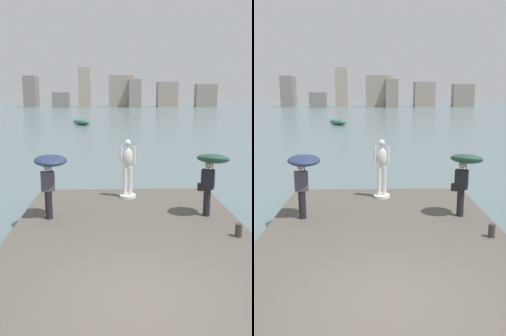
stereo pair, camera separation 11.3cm
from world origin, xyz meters
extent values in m
plane|color=slate|center=(0.00, 40.00, 0.00)|extent=(400.00, 400.00, 0.00)
cube|color=#564F47|center=(0.00, 2.41, 0.20)|extent=(6.67, 10.83, 0.40)
cylinder|color=white|center=(0.07, 6.65, 0.45)|extent=(0.61, 0.61, 0.10)
cylinder|color=white|center=(-0.03, 6.65, 1.02)|extent=(0.15, 0.15, 1.05)
cylinder|color=white|center=(0.17, 6.65, 1.02)|extent=(0.15, 0.15, 1.05)
ellipsoid|color=white|center=(0.07, 6.65, 1.90)|extent=(0.38, 0.26, 0.71)
sphere|color=white|center=(0.07, 6.65, 2.43)|extent=(0.24, 0.24, 0.24)
cylinder|color=white|center=(-0.17, 6.65, 1.98)|extent=(0.10, 0.10, 0.62)
cylinder|color=white|center=(0.31, 6.65, 1.98)|extent=(0.10, 0.10, 0.62)
cylinder|color=black|center=(-2.44, 4.43, 0.84)|extent=(0.22, 0.22, 0.88)
cube|color=#47424C|center=(-2.44, 4.43, 1.58)|extent=(0.44, 0.36, 0.60)
sphere|color=tan|center=(-2.44, 4.43, 2.02)|extent=(0.21, 0.21, 0.21)
cylinder|color=#262626|center=(-2.34, 4.51, 1.88)|extent=(0.02, 0.02, 0.50)
ellipsoid|color=navy|center=(-2.34, 4.51, 2.20)|extent=(1.27, 1.28, 0.37)
cylinder|color=black|center=(2.46, 4.52, 0.84)|extent=(0.22, 0.22, 0.88)
cube|color=black|center=(2.46, 4.52, 1.58)|extent=(0.45, 0.38, 0.60)
sphere|color=tan|center=(2.46, 4.52, 2.02)|extent=(0.21, 0.21, 0.21)
cylinder|color=#262626|center=(2.58, 4.50, 1.89)|extent=(0.02, 0.02, 0.52)
ellipsoid|color=#234738|center=(2.58, 4.50, 2.22)|extent=(1.33, 1.34, 0.46)
cube|color=black|center=(2.27, 4.63, 1.30)|extent=(0.21, 0.17, 0.24)
cylinder|color=#38332D|center=(2.88, 2.81, 0.58)|extent=(0.18, 0.18, 0.36)
ellipsoid|color=#336B5B|center=(-4.94, 44.67, 0.40)|extent=(3.36, 3.58, 0.80)
cube|color=gray|center=(-30.02, 126.16, 5.49)|extent=(4.40, 7.01, 10.98)
cube|color=gray|center=(-18.29, 119.01, 2.58)|extent=(5.63, 4.66, 5.17)
cube|color=#A89989|center=(-10.39, 122.92, 6.87)|extent=(4.14, 4.25, 13.74)
cube|color=gray|center=(2.66, 124.58, 5.54)|extent=(8.93, 6.91, 11.09)
cube|color=gray|center=(7.42, 122.65, 4.86)|extent=(4.34, 7.84, 9.71)
cube|color=gray|center=(19.40, 124.30, 4.45)|extent=(7.27, 6.02, 8.90)
cube|color=gray|center=(33.45, 123.69, 4.06)|extent=(7.56, 4.15, 8.13)
camera|label=1|loc=(-0.47, -5.95, 4.11)|focal=37.66mm
camera|label=2|loc=(-0.35, -5.95, 4.11)|focal=37.66mm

